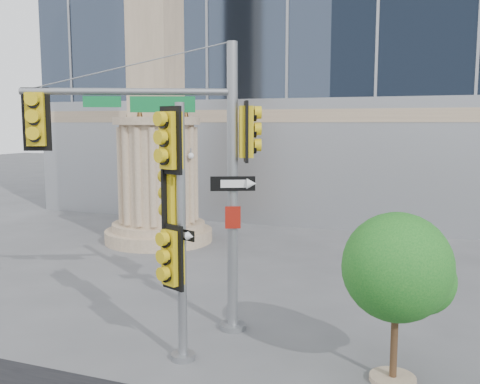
% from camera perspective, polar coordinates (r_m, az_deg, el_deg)
% --- Properties ---
extents(ground, '(120.00, 120.00, 0.00)m').
position_cam_1_polar(ground, '(12.24, -4.62, -16.10)').
color(ground, '#545456').
rests_on(ground, ground).
extents(monument, '(4.40, 4.40, 16.60)m').
position_cam_1_polar(monument, '(22.00, -8.90, 8.97)').
color(monument, tan).
rests_on(monument, ground).
extents(main_signal_pole, '(4.84, 2.54, 6.67)m').
position_cam_1_polar(main_signal_pole, '(12.21, -6.48, 3.88)').
color(main_signal_pole, slate).
rests_on(main_signal_pole, ground).
extents(secondary_signal_pole, '(0.90, 0.87, 5.27)m').
position_cam_1_polar(secondary_signal_pole, '(10.74, -6.97, -2.18)').
color(secondary_signal_pole, slate).
rests_on(secondary_signal_pole, ground).
extents(street_tree, '(2.08, 2.04, 3.25)m').
position_cam_1_polar(street_tree, '(10.41, 16.61, -8.15)').
color(street_tree, tan).
rests_on(street_tree, ground).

